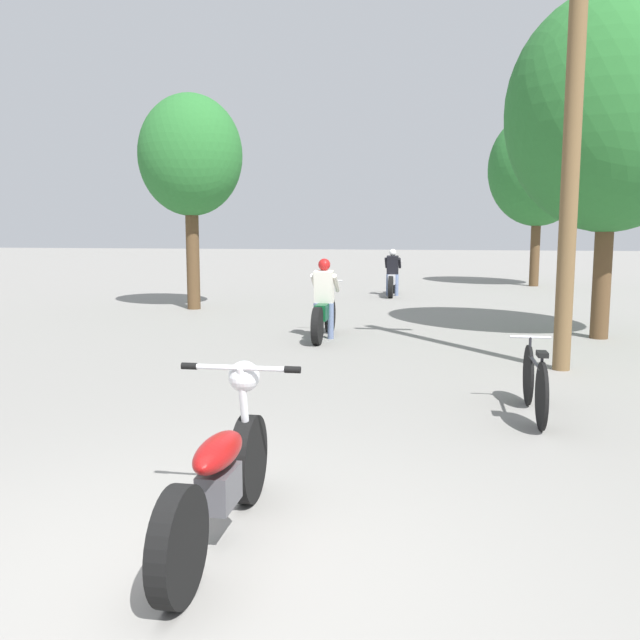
# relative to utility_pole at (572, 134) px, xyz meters

# --- Properties ---
(ground_plane) EXTENTS (120.00, 120.00, 0.00)m
(ground_plane) POSITION_rel_utility_pole_xyz_m (-3.15, -6.33, -3.25)
(ground_plane) COLOR gray
(utility_pole) EXTENTS (1.10, 0.24, 6.32)m
(utility_pole) POSITION_rel_utility_pole_xyz_m (0.00, 0.00, 0.00)
(utility_pole) COLOR brown
(utility_pole) RESTS_ON ground
(roadside_tree_right_near) EXTENTS (3.64, 3.27, 6.10)m
(roadside_tree_right_near) POSITION_rel_utility_pole_xyz_m (1.18, 3.00, 0.74)
(roadside_tree_right_near) COLOR #513A23
(roadside_tree_right_near) RESTS_ON ground
(roadside_tree_right_far) EXTENTS (3.36, 3.02, 5.92)m
(roadside_tree_right_far) POSITION_rel_utility_pole_xyz_m (1.60, 14.45, 0.72)
(roadside_tree_right_far) COLOR #513A23
(roadside_tree_right_far) RESTS_ON ground
(roadside_tree_left) EXTENTS (2.53, 2.27, 5.19)m
(roadside_tree_left) POSITION_rel_utility_pole_xyz_m (-7.67, 6.08, 0.45)
(roadside_tree_left) COLOR #513A23
(roadside_tree_left) RESTS_ON ground
(motorcycle_foreground) EXTENTS (0.85, 2.02, 1.07)m
(motorcycle_foreground) POSITION_rel_utility_pole_xyz_m (-3.11, -5.89, -2.82)
(motorcycle_foreground) COLOR black
(motorcycle_foreground) RESTS_ON ground
(motorcycle_rider_lead) EXTENTS (0.50, 2.09, 1.45)m
(motorcycle_rider_lead) POSITION_rel_utility_pole_xyz_m (-3.76, 2.17, -2.71)
(motorcycle_rider_lead) COLOR black
(motorcycle_rider_lead) RESTS_ON ground
(motorcycle_rider_far) EXTENTS (0.50, 2.13, 1.38)m
(motorcycle_rider_far) POSITION_rel_utility_pole_xyz_m (-3.03, 10.28, -2.73)
(motorcycle_rider_far) COLOR black
(motorcycle_rider_far) RESTS_ON ground
(bicycle_parked) EXTENTS (0.44, 1.68, 0.80)m
(bicycle_parked) POSITION_rel_utility_pole_xyz_m (-0.73, -2.56, -2.88)
(bicycle_parked) COLOR black
(bicycle_parked) RESTS_ON ground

